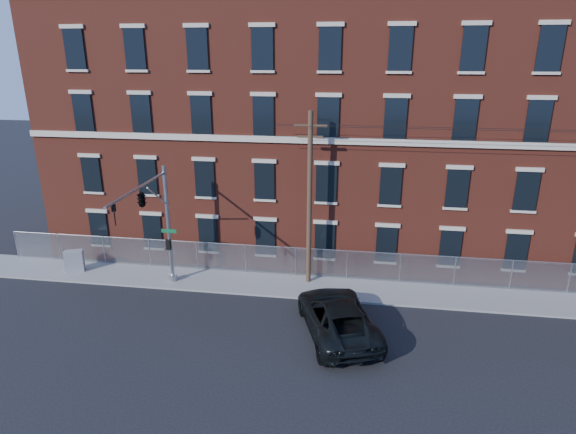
% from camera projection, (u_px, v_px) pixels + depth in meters
% --- Properties ---
extents(ground, '(140.00, 140.00, 0.00)m').
position_uv_depth(ground, '(256.00, 331.00, 23.68)').
color(ground, black).
rests_on(ground, ground).
extents(sidewalk, '(65.00, 3.00, 0.12)m').
position_uv_depth(sidewalk, '(486.00, 299.00, 26.65)').
color(sidewalk, gray).
rests_on(sidewalk, ground).
extents(mill_building, '(55.30, 14.32, 16.30)m').
position_uv_depth(mill_building, '(470.00, 129.00, 32.39)').
color(mill_building, maroon).
rests_on(mill_building, ground).
extents(chain_link_fence, '(59.06, 0.06, 1.85)m').
position_uv_depth(chain_link_fence, '(483.00, 272.00, 27.55)').
color(chain_link_fence, '#A5A8AD').
rests_on(chain_link_fence, ground).
extents(traffic_signal_mast, '(0.90, 6.75, 7.00)m').
position_uv_depth(traffic_signal_mast, '(149.00, 208.00, 24.82)').
color(traffic_signal_mast, '#9EA0A5').
rests_on(traffic_signal_mast, ground).
extents(utility_pole_near, '(1.80, 0.28, 10.00)m').
position_uv_depth(utility_pole_near, '(309.00, 197.00, 26.91)').
color(utility_pole_near, '#4D3726').
rests_on(utility_pole_near, ground).
extents(pickup_truck, '(4.88, 7.12, 1.81)m').
position_uv_depth(pickup_truck, '(337.00, 316.00, 23.25)').
color(pickup_truck, black).
rests_on(pickup_truck, ground).
extents(utility_cabinet, '(1.20, 0.90, 1.35)m').
position_uv_depth(utility_cabinet, '(74.00, 261.00, 29.70)').
color(utility_cabinet, gray).
rests_on(utility_cabinet, sidewalk).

